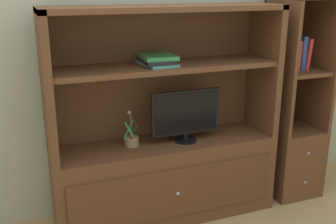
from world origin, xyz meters
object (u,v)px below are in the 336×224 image
potted_plant (131,140)px  magazine_stack (157,60)px  bookshelf_tall (291,130)px  media_console (165,155)px  tv_monitor (186,114)px  upright_book_row (295,55)px

potted_plant → magazine_stack: size_ratio=0.78×
potted_plant → bookshelf_tall: bookshelf_tall is taller
media_console → potted_plant: 0.31m
potted_plant → magazine_stack: 0.62m
bookshelf_tall → potted_plant: bearing=179.7°
tv_monitor → upright_book_row: size_ratio=1.96×
media_console → upright_book_row: 1.31m
media_console → magazine_stack: media_console is taller
media_console → magazine_stack: 0.74m
magazine_stack → upright_book_row: bearing=-0.3°
media_console → potted_plant: bearing=177.8°
bookshelf_tall → upright_book_row: (-0.05, -0.01, 0.66)m
tv_monitor → bookshelf_tall: 1.05m
tv_monitor → magazine_stack: magazine_stack is taller
magazine_stack → upright_book_row: 1.17m
tv_monitor → upright_book_row: bearing=2.3°
media_console → bookshelf_tall: (1.16, 0.00, 0.05)m
magazine_stack → upright_book_row: size_ratio=1.26×
magazine_stack → potted_plant: bearing=176.9°
media_console → bookshelf_tall: bookshelf_tall is taller
potted_plant → bookshelf_tall: bearing=-0.3°
bookshelf_tall → upright_book_row: bookshelf_tall is taller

